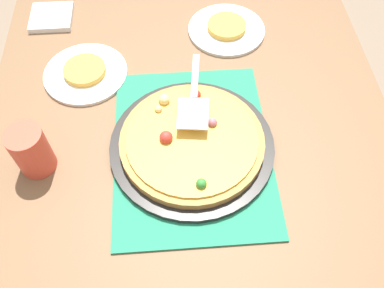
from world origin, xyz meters
TOP-DOWN VIEW (x-y plane):
  - ground_plane at (0.00, 0.00)m, footprint 8.00×8.00m
  - dining_table at (0.00, 0.00)m, footprint 1.40×1.00m
  - placemat at (0.00, 0.00)m, footprint 0.48×0.36m
  - pizza_pan at (0.00, 0.00)m, footprint 0.38×0.38m
  - pizza at (-0.00, -0.00)m, footprint 0.33×0.33m
  - plate_near_left at (-0.25, -0.26)m, footprint 0.22×0.22m
  - plate_far_right at (-0.40, 0.13)m, footprint 0.22×0.22m
  - served_slice_left at (-0.25, -0.26)m, footprint 0.11×0.11m
  - served_slice_right at (-0.40, 0.13)m, footprint 0.11×0.11m
  - cup_far at (0.02, -0.35)m, footprint 0.08×0.08m
  - pizza_server at (-0.10, 0.01)m, footprint 0.23×0.08m
  - napkin_stack at (-0.49, -0.38)m, footprint 0.12×0.12m

SIDE VIEW (x-z plane):
  - ground_plane at x=0.00m, z-range 0.00..0.00m
  - dining_table at x=0.00m, z-range 0.27..1.02m
  - placemat at x=0.00m, z-range 0.75..0.76m
  - plate_near_left at x=-0.25m, z-range 0.75..0.76m
  - plate_far_right at x=-0.40m, z-range 0.75..0.76m
  - napkin_stack at x=-0.49m, z-range 0.75..0.77m
  - pizza_pan at x=0.00m, z-range 0.76..0.77m
  - served_slice_left at x=-0.25m, z-range 0.76..0.78m
  - served_slice_right at x=-0.40m, z-range 0.76..0.78m
  - pizza at x=0.00m, z-range 0.76..0.81m
  - cup_far at x=0.02m, z-range 0.75..0.87m
  - pizza_server at x=-0.10m, z-range 0.82..0.82m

